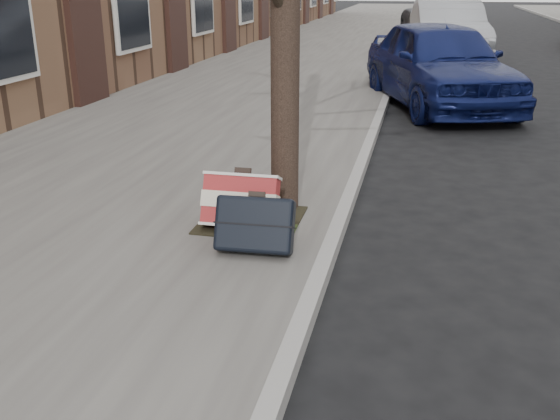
% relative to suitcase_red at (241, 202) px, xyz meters
% --- Properties ---
extents(ground, '(120.00, 120.00, 0.00)m').
position_rel_suitcase_red_xyz_m(ground, '(2.04, -1.01, -0.36)').
color(ground, black).
rests_on(ground, ground).
extents(near_sidewalk, '(5.00, 70.00, 0.12)m').
position_rel_suitcase_red_xyz_m(near_sidewalk, '(-1.66, 13.99, -0.30)').
color(near_sidewalk, slate).
rests_on(near_sidewalk, ground).
extents(dirt_patch, '(0.85, 0.85, 0.02)m').
position_rel_suitcase_red_xyz_m(dirt_patch, '(0.04, 0.19, -0.23)').
color(dirt_patch, black).
rests_on(dirt_patch, near_sidewalk).
extents(suitcase_red, '(0.63, 0.35, 0.48)m').
position_rel_suitcase_red_xyz_m(suitcase_red, '(0.00, 0.00, 0.00)').
color(suitcase_red, maroon).
rests_on(suitcase_red, near_sidewalk).
extents(suitcase_navy, '(0.62, 0.38, 0.47)m').
position_rel_suitcase_red_xyz_m(suitcase_navy, '(0.25, -0.45, -0.01)').
color(suitcase_navy, black).
rests_on(suitcase_navy, near_sidewalk).
extents(car_near_front, '(3.07, 4.67, 1.48)m').
position_rel_suitcase_red_xyz_m(car_near_front, '(1.67, 6.51, 0.38)').
color(car_near_front, '#0F184D').
rests_on(car_near_front, ground).
extents(car_near_mid, '(2.15, 4.89, 1.56)m').
position_rel_suitcase_red_xyz_m(car_near_mid, '(1.94, 12.90, 0.42)').
color(car_near_mid, '#9B9DA2').
rests_on(car_near_mid, ground).
extents(car_near_back, '(3.11, 4.97, 1.28)m').
position_rel_suitcase_red_xyz_m(car_near_back, '(1.80, 20.26, 0.28)').
color(car_near_back, '#3B3C41').
rests_on(car_near_back, ground).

